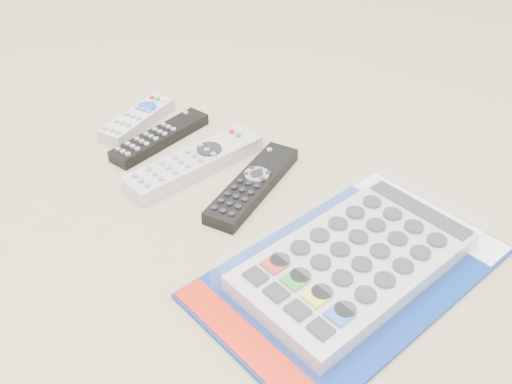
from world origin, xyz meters
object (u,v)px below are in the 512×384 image
Objects in this scene: remote_small_grey at (137,119)px; remote_slim_black at (160,137)px; remote_large_black at (253,184)px; remote_silver_dvd at (195,162)px; jumbo_remote_packaged at (355,259)px.

remote_slim_black is at bearing -21.98° from remote_small_grey.
remote_slim_black is 0.20m from remote_large_black.
remote_silver_dvd is 0.31m from jumbo_remote_packaged.
remote_silver_dvd is at bearing -21.61° from remote_small_grey.
remote_large_black is 0.21m from jumbo_remote_packaged.
remote_large_black is at bearing -1.23° from remote_slim_black.
remote_large_black is (0.27, -0.03, -0.00)m from remote_small_grey.
remote_silver_dvd is at bearing -177.62° from jumbo_remote_packaged.
remote_slim_black is 0.41m from jumbo_remote_packaged.
remote_large_black is (0.10, 0.01, -0.00)m from remote_silver_dvd.
remote_small_grey is 0.48m from jumbo_remote_packaged.
remote_small_grey reaches higher than remote_slim_black.
remote_slim_black is 0.46× the size of jumbo_remote_packaged.
remote_slim_black is 0.10m from remote_silver_dvd.
remote_small_grey is at bearing 168.40° from remote_slim_black.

